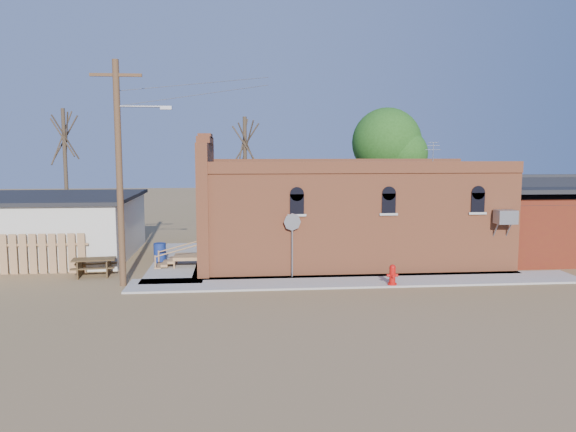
{
  "coord_description": "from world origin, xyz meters",
  "views": [
    {
      "loc": [
        -3.59,
        -21.68,
        5.52
      ],
      "look_at": [
        -1.15,
        4.4,
        2.4
      ],
      "focal_mm": 35.0,
      "sensor_mm": 36.0,
      "label": 1
    }
  ],
  "objects": [
    {
      "name": "tree_bare_near",
      "position": [
        -3.0,
        13.0,
        5.96
      ],
      "size": [
        2.8,
        2.8,
        7.65
      ],
      "color": "#4C3C2B",
      "rests_on": "ground"
    },
    {
      "name": "trash_barrel",
      "position": [
        -7.3,
        5.64,
        0.53
      ],
      "size": [
        0.76,
        0.76,
        0.91
      ],
      "primitive_type": "cylinder",
      "rotation": [
        0.0,
        0.0,
        0.36
      ],
      "color": "navy",
      "rests_on": "sidewalk_west"
    },
    {
      "name": "red_shed",
      "position": [
        11.5,
        5.5,
        2.27
      ],
      "size": [
        5.4,
        6.4,
        4.3
      ],
      "color": "#622310",
      "rests_on": "ground"
    },
    {
      "name": "brick_bar",
      "position": [
        1.64,
        5.49,
        2.34
      ],
      "size": [
        16.4,
        7.97,
        6.3
      ],
      "color": "#BF613A",
      "rests_on": "ground"
    },
    {
      "name": "picnic_table",
      "position": [
        -9.82,
        3.2,
        0.5
      ],
      "size": [
        1.96,
        1.56,
        0.76
      ],
      "rotation": [
        0.0,
        0.0,
        0.11
      ],
      "color": "#48341C",
      "rests_on": "ground"
    },
    {
      "name": "tree_leafy",
      "position": [
        6.0,
        13.5,
        5.93
      ],
      "size": [
        4.4,
        4.4,
        8.15
      ],
      "color": "#4C3C2B",
      "rests_on": "ground"
    },
    {
      "name": "utility_pole",
      "position": [
        -8.14,
        1.2,
        4.77
      ],
      "size": [
        3.12,
        0.26,
        9.0
      ],
      "color": "brown",
      "rests_on": "ground"
    },
    {
      "name": "fire_hydrant",
      "position": [
        2.67,
        -0.0,
        0.49
      ],
      "size": [
        0.47,
        0.45,
        0.83
      ],
      "rotation": [
        0.0,
        0.0,
        -0.18
      ],
      "color": "red",
      "rests_on": "sidewalk_south"
    },
    {
      "name": "wood_fence",
      "position": [
        -12.8,
        3.8,
        0.9
      ],
      "size": [
        5.2,
        0.1,
        1.8
      ],
      "primitive_type": null,
      "color": "olive",
      "rests_on": "ground"
    },
    {
      "name": "stop_sign",
      "position": [
        -1.21,
        1.8,
        2.19
      ],
      "size": [
        0.74,
        0.19,
        2.75
      ],
      "rotation": [
        0.0,
        0.0,
        -0.25
      ],
      "color": "gray",
      "rests_on": "sidewalk_south"
    },
    {
      "name": "tree_bare_far",
      "position": [
        -14.0,
        14.0,
        6.36
      ],
      "size": [
        2.8,
        2.8,
        8.16
      ],
      "color": "#4C3C2B",
      "rests_on": "ground"
    },
    {
      "name": "sidewalk_south",
      "position": [
        1.5,
        0.9,
        0.04
      ],
      "size": [
        19.0,
        2.2,
        0.08
      ],
      "primitive_type": "cube",
      "color": "#9E9991",
      "rests_on": "ground"
    },
    {
      "name": "ground",
      "position": [
        0.0,
        0.0,
        0.0
      ],
      "size": [
        120.0,
        120.0,
        0.0
      ],
      "primitive_type": "plane",
      "color": "olive",
      "rests_on": "ground"
    },
    {
      "name": "sidewalk_west",
      "position": [
        -6.3,
        6.0,
        0.04
      ],
      "size": [
        2.6,
        10.0,
        0.08
      ],
      "primitive_type": "cube",
      "color": "#9E9991",
      "rests_on": "ground"
    }
  ]
}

